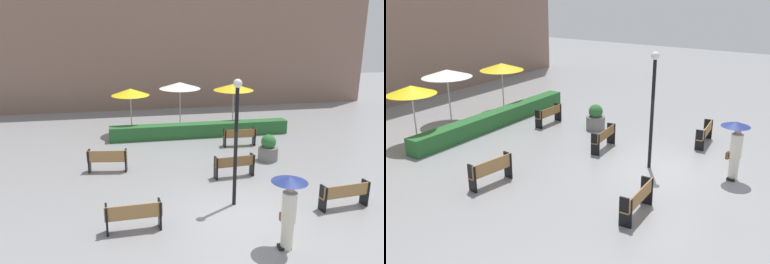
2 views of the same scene
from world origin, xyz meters
TOP-DOWN VIEW (x-y plane):
  - ground_plane at (0.00, 0.00)m, footprint 60.00×60.00m
  - bench_back_row at (1.97, 6.50)m, footprint 1.58×0.41m
  - bench_far_left at (-4.18, 4.26)m, footprint 1.59×0.57m
  - bench_near_left at (-3.39, -0.59)m, footprint 1.63×0.44m
  - bench_near_right at (3.29, -0.41)m, footprint 1.71×0.52m
  - bench_mid_center at (0.59, 2.77)m, footprint 1.62×0.48m
  - pedestrian_with_umbrella at (0.52, -2.19)m, footprint 0.94×0.94m
  - planter_pot at (2.56, 4.34)m, footprint 0.85×0.85m
  - lamp_post at (-0.10, 0.53)m, footprint 0.28×0.28m
  - patio_umbrella_yellow at (-2.99, 9.57)m, footprint 1.96×1.96m
  - patio_umbrella_white at (-0.22, 10.67)m, footprint 2.29×2.29m
  - patio_umbrella_yellow_far at (2.65, 9.93)m, footprint 2.20×2.20m
  - hedge_strip at (0.47, 8.40)m, footprint 9.24×0.70m

SIDE VIEW (x-z plane):
  - ground_plane at x=0.00m, z-range 0.00..0.00m
  - hedge_strip at x=0.47m, z-range 0.00..0.71m
  - planter_pot at x=2.56m, z-range -0.08..1.07m
  - bench_back_row at x=1.97m, z-range 0.08..0.92m
  - bench_near_right at x=3.29m, z-range 0.08..0.92m
  - bench_near_left at x=-3.39m, z-range 0.07..0.94m
  - bench_mid_center at x=0.59m, z-range 0.08..0.94m
  - bench_far_left at x=-4.18m, z-range 0.08..0.98m
  - pedestrian_with_umbrella at x=0.52m, z-range 0.28..2.29m
  - patio_umbrella_yellow at x=-2.99m, z-range 1.03..3.45m
  - patio_umbrella_yellow_far at x=2.65m, z-range 1.04..3.49m
  - patio_umbrella_white at x=-0.22m, z-range 1.07..3.58m
  - lamp_post at x=-0.10m, z-range 0.45..4.58m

